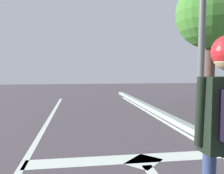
# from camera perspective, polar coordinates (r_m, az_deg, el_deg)

# --- Properties ---
(stop_bar) EXTENTS (3.53, 0.40, 0.01)m
(stop_bar) POSITION_cam_1_polar(r_m,az_deg,el_deg) (4.16, 4.76, -17.11)
(stop_bar) COLOR silver
(stop_bar) RESTS_ON ground
(lane_arrow_head) EXTENTS (0.71, 0.71, 0.01)m
(lane_arrow_head) POSITION_cam_1_polar(r_m,az_deg,el_deg) (4.07, 7.79, -17.61)
(lane_arrow_head) COLOR silver
(lane_arrow_head) RESTS_ON ground
(roadside_tree) EXTENTS (2.73, 2.73, 5.08)m
(roadside_tree) POSITION_cam_1_polar(r_m,az_deg,el_deg) (10.14, 23.18, 16.07)
(roadside_tree) COLOR #51382D
(roadside_tree) RESTS_ON ground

